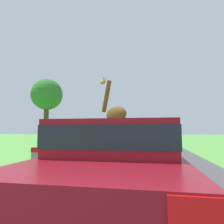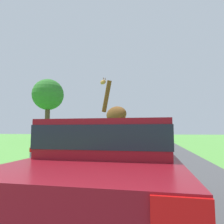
% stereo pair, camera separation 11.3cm
% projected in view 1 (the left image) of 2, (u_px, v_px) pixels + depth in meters
% --- Properties ---
extents(road, '(7.31, 120.00, 0.00)m').
position_uv_depth(road, '(142.00, 140.00, 28.80)').
color(road, '#424244').
rests_on(road, ground).
extents(giraffe_near_road, '(2.20, 2.08, 4.89)m').
position_uv_depth(giraffe_near_road, '(115.00, 115.00, 12.05)').
color(giraffe_near_road, '#B77F3D').
rests_on(giraffe_near_road, ground).
extents(car_lead_maroon, '(1.95, 4.01, 1.49)m').
position_uv_depth(car_lead_maroon, '(117.00, 165.00, 3.24)').
color(car_lead_maroon, maroon).
rests_on(car_lead_maroon, ground).
extents(car_queue_right, '(1.94, 4.60, 1.26)m').
position_uv_depth(car_queue_right, '(122.00, 136.00, 26.05)').
color(car_queue_right, '#561914').
rests_on(car_queue_right, ground).
extents(car_queue_left, '(1.71, 4.49, 1.32)m').
position_uv_depth(car_queue_left, '(80.00, 146.00, 8.38)').
color(car_queue_left, gray).
rests_on(car_queue_left, ground).
extents(car_far_ahead, '(1.73, 3.94, 1.38)m').
position_uv_depth(car_far_ahead, '(122.00, 137.00, 19.19)').
color(car_far_ahead, black).
rests_on(car_far_ahead, ground).
extents(car_verge_right, '(1.76, 4.81, 1.29)m').
position_uv_depth(car_verge_right, '(162.00, 136.00, 27.43)').
color(car_verge_right, silver).
rests_on(car_verge_right, ground).
extents(tree_centre_back, '(4.08, 4.08, 8.16)m').
position_uv_depth(tree_centre_back, '(47.00, 95.00, 26.16)').
color(tree_centre_back, '#4C3828').
rests_on(tree_centre_back, ground).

